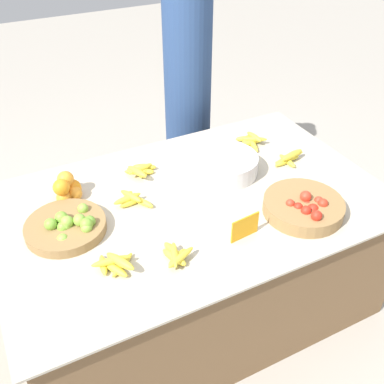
{
  "coord_description": "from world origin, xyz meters",
  "views": [
    {
      "loc": [
        -0.76,
        -1.5,
        2.0
      ],
      "look_at": [
        0.0,
        0.0,
        0.75
      ],
      "focal_mm": 42.0,
      "sensor_mm": 36.0,
      "label": 1
    }
  ],
  "objects": [
    {
      "name": "ground_plane",
      "position": [
        0.0,
        0.0,
        0.0
      ],
      "size": [
        12.0,
        12.0,
        0.0
      ],
      "primitive_type": "plane",
      "color": "#ADA599"
    },
    {
      "name": "market_table",
      "position": [
        0.0,
        0.0,
        0.35
      ],
      "size": [
        1.83,
        1.15,
        0.7
      ],
      "color": "brown",
      "rests_on": "ground_plane"
    },
    {
      "name": "lime_bowl",
      "position": [
        -0.58,
        0.05,
        0.73
      ],
      "size": [
        0.35,
        0.35,
        0.09
      ],
      "color": "olive",
      "rests_on": "market_table"
    },
    {
      "name": "tomato_basket",
      "position": [
        0.41,
        -0.31,
        0.73
      ],
      "size": [
        0.36,
        0.36,
        0.11
      ],
      "color": "olive",
      "rests_on": "market_table"
    },
    {
      "name": "orange_pile",
      "position": [
        -0.51,
        0.29,
        0.75
      ],
      "size": [
        0.14,
        0.17,
        0.13
      ],
      "color": "orange",
      "rests_on": "market_table"
    },
    {
      "name": "metal_bowl",
      "position": [
        0.26,
        0.13,
        0.75
      ],
      "size": [
        0.33,
        0.33,
        0.1
      ],
      "color": "silver",
      "rests_on": "market_table"
    },
    {
      "name": "price_sign",
      "position": [
        0.08,
        -0.33,
        0.75
      ],
      "size": [
        0.14,
        0.02,
        0.11
      ],
      "rotation": [
        0.0,
        0.0,
        0.11
      ],
      "color": "orange",
      "rests_on": "market_table"
    },
    {
      "name": "banana_bunch_middle_left",
      "position": [
        -0.47,
        -0.26,
        0.73
      ],
      "size": [
        0.18,
        0.17,
        0.06
      ],
      "color": "yellow",
      "rests_on": "market_table"
    },
    {
      "name": "banana_bunch_middle_right",
      "position": [
        -0.26,
        0.11,
        0.72
      ],
      "size": [
        0.18,
        0.18,
        0.06
      ],
      "color": "yellow",
      "rests_on": "market_table"
    },
    {
      "name": "banana_bunch_front_left",
      "position": [
        -0.24,
        -0.32,
        0.72
      ],
      "size": [
        0.15,
        0.17,
        0.05
      ],
      "color": "yellow",
      "rests_on": "market_table"
    },
    {
      "name": "banana_bunch_back_center",
      "position": [
        -0.13,
        0.32,
        0.72
      ],
      "size": [
        0.17,
        0.17,
        0.06
      ],
      "color": "yellow",
      "rests_on": "market_table"
    },
    {
      "name": "banana_bunch_front_center",
      "position": [
        0.61,
        0.06,
        0.72
      ],
      "size": [
        0.19,
        0.14,
        0.06
      ],
      "color": "yellow",
      "rests_on": "market_table"
    },
    {
      "name": "banana_bunch_front_right",
      "position": [
        0.53,
        0.32,
        0.72
      ],
      "size": [
        0.16,
        0.19,
        0.06
      ],
      "color": "yellow",
      "rests_on": "market_table"
    },
    {
      "name": "vendor_person",
      "position": [
        0.43,
        0.9,
        0.75
      ],
      "size": [
        0.3,
        0.3,
        1.61
      ],
      "color": "navy",
      "rests_on": "ground_plane"
    }
  ]
}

